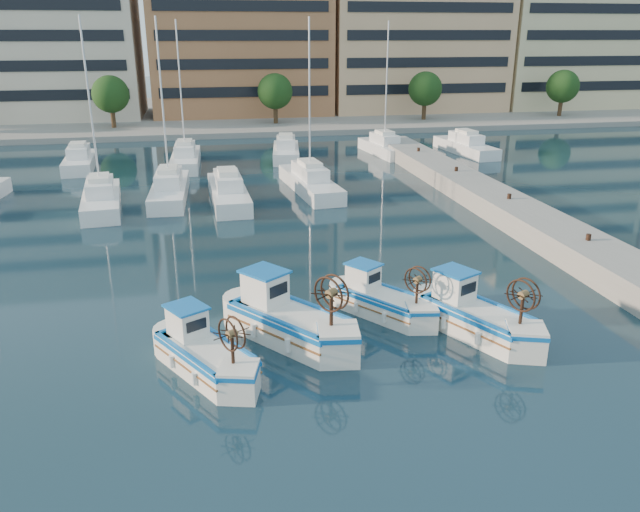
% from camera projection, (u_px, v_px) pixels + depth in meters
% --- Properties ---
extents(ground, '(300.00, 300.00, 0.00)m').
position_uv_depth(ground, '(353.00, 346.00, 22.23)').
color(ground, '#1B3548').
rests_on(ground, ground).
extents(quay, '(3.00, 60.00, 1.20)m').
position_uv_depth(quay, '(563.00, 239.00, 31.76)').
color(quay, gray).
rests_on(quay, ground).
extents(waterfront, '(180.00, 40.00, 25.60)m').
position_uv_depth(waterfront, '(303.00, 28.00, 80.21)').
color(waterfront, gray).
rests_on(waterfront, ground).
extents(yacht_marina, '(41.71, 22.79, 11.50)m').
position_uv_depth(yacht_marina, '(234.00, 172.00, 47.51)').
color(yacht_marina, white).
rests_on(yacht_marina, ground).
extents(fishing_boat_a, '(3.41, 4.22, 2.56)m').
position_uv_depth(fishing_boat_a, '(204.00, 352.00, 20.35)').
color(fishing_boat_a, white).
rests_on(fishing_boat_a, ground).
extents(fishing_boat_b, '(4.38, 4.87, 3.03)m').
position_uv_depth(fishing_boat_b, '(287.00, 318.00, 22.45)').
color(fishing_boat_b, white).
rests_on(fishing_boat_b, ground).
extents(fishing_boat_c, '(3.47, 3.95, 2.44)m').
position_uv_depth(fishing_boat_c, '(381.00, 299.00, 24.50)').
color(fishing_boat_c, white).
rests_on(fishing_boat_c, ground).
extents(fishing_boat_d, '(3.52, 4.61, 2.78)m').
position_uv_depth(fishing_boat_d, '(475.00, 314.00, 22.91)').
color(fishing_boat_d, white).
rests_on(fishing_boat_d, ground).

